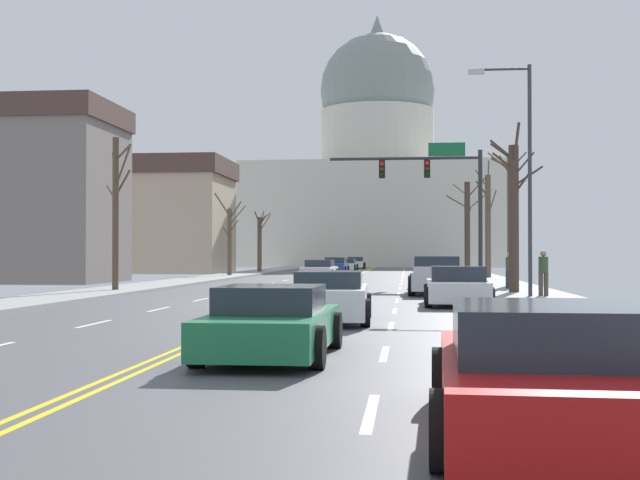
% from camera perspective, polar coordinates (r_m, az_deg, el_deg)
% --- Properties ---
extents(ground, '(20.00, 180.00, 0.20)m').
position_cam_1_polar(ground, '(28.17, -2.00, -4.24)').
color(ground, '#505055').
extents(signal_gantry, '(7.91, 0.41, 7.26)m').
position_cam_1_polar(signal_gantry, '(44.42, 7.97, 3.81)').
color(signal_gantry, '#28282D').
rests_on(signal_gantry, ground).
extents(street_lamp_right, '(2.22, 0.24, 8.25)m').
position_cam_1_polar(street_lamp_right, '(31.07, 13.45, 5.28)').
color(street_lamp_right, '#333338').
rests_on(street_lamp_right, ground).
extents(capitol_building, '(31.58, 22.53, 31.74)m').
position_cam_1_polar(capitol_building, '(107.21, 3.88, 4.07)').
color(capitol_building, beige).
rests_on(capitol_building, ground).
extents(sedan_near_00, '(2.12, 4.42, 1.22)m').
position_cam_1_polar(sedan_near_00, '(41.20, 7.62, -2.40)').
color(sedan_near_00, navy).
rests_on(sedan_near_00, ground).
extents(pickup_truck_near_01, '(2.34, 5.47, 1.53)m').
position_cam_1_polar(pickup_truck_near_01, '(34.75, 7.87, -2.48)').
color(pickup_truck_near_01, '#ADB2B7').
rests_on(pickup_truck_near_01, ground).
extents(sedan_near_02, '(2.13, 4.39, 1.26)m').
position_cam_1_polar(sedan_near_02, '(27.34, 9.23, -3.15)').
color(sedan_near_02, silver).
rests_on(sedan_near_02, ground).
extents(sedan_near_03, '(2.08, 4.66, 1.24)m').
position_cam_1_polar(sedan_near_03, '(20.61, 0.71, -3.90)').
color(sedan_near_03, silver).
rests_on(sedan_near_03, ground).
extents(sedan_near_04, '(2.02, 4.45, 1.16)m').
position_cam_1_polar(sedan_near_04, '(13.71, -3.25, -5.65)').
color(sedan_near_04, '#1E7247').
rests_on(sedan_near_04, ground).
extents(sedan_near_05, '(2.22, 4.70, 1.22)m').
position_cam_1_polar(sedan_near_05, '(8.11, 15.00, -8.70)').
color(sedan_near_05, '#B71414').
rests_on(sedan_near_05, ground).
extents(sedan_oncoming_00, '(2.21, 4.53, 1.21)m').
position_cam_1_polar(sedan_oncoming_00, '(54.20, -0.03, -2.02)').
color(sedan_oncoming_00, silver).
rests_on(sedan_oncoming_00, ground).
extents(sedan_oncoming_01, '(2.04, 4.42, 1.30)m').
position_cam_1_polar(sedan_oncoming_01, '(67.19, 1.04, -1.77)').
color(sedan_oncoming_01, navy).
rests_on(sedan_oncoming_01, ground).
extents(sedan_oncoming_02, '(2.17, 4.50, 1.12)m').
position_cam_1_polar(sedan_oncoming_02, '(77.28, 1.72, -1.70)').
color(sedan_oncoming_02, silver).
rests_on(sedan_oncoming_02, ground).
extents(sedan_oncoming_03, '(2.05, 4.65, 1.22)m').
position_cam_1_polar(sedan_oncoming_03, '(89.31, 2.41, -1.56)').
color(sedan_oncoming_03, silver).
rests_on(sedan_oncoming_03, ground).
extents(flank_building_00, '(8.70, 7.61, 10.12)m').
position_cam_1_polar(flank_building_00, '(50.49, -18.39, 3.07)').
color(flank_building_00, slate).
rests_on(flank_building_00, ground).
extents(flank_building_01, '(13.66, 9.49, 9.43)m').
position_cam_1_polar(flank_building_01, '(71.98, -11.54, 1.62)').
color(flank_building_01, tan).
rests_on(flank_building_01, ground).
extents(bare_tree_00, '(2.12, 2.32, 6.54)m').
position_cam_1_polar(bare_tree_00, '(34.12, 12.92, 1.76)').
color(bare_tree_00, '#423328').
rests_on(bare_tree_00, ground).
extents(bare_tree_01, '(1.57, 2.03, 4.94)m').
position_cam_1_polar(bare_tree_01, '(69.20, -4.08, -0.08)').
color(bare_tree_01, brown).
rests_on(bare_tree_01, ground).
extents(bare_tree_02, '(1.22, 2.16, 7.40)m').
position_cam_1_polar(bare_tree_02, '(53.81, 11.24, 1.10)').
color(bare_tree_02, brown).
rests_on(bare_tree_02, ground).
extents(bare_tree_03, '(1.59, 2.13, 6.36)m').
position_cam_1_polar(bare_tree_03, '(36.34, -13.58, 2.06)').
color(bare_tree_03, '#4C3D2D').
rests_on(bare_tree_03, ground).
extents(bare_tree_04, '(1.91, 1.63, 6.32)m').
position_cam_1_polar(bare_tree_04, '(40.51, 12.73, 1.44)').
color(bare_tree_04, brown).
rests_on(bare_tree_04, ground).
extents(bare_tree_05, '(2.14, 1.89, 5.67)m').
position_cam_1_polar(bare_tree_05, '(58.48, -6.12, 0.14)').
color(bare_tree_05, brown).
rests_on(bare_tree_05, ground).
extents(bare_tree_06, '(2.79, 1.40, 6.79)m').
position_cam_1_polar(bare_tree_06, '(59.81, 9.89, 0.87)').
color(bare_tree_06, '#423328').
rests_on(bare_tree_06, ground).
extents(pedestrian_00, '(0.35, 0.34, 1.56)m').
position_cam_1_polar(pedestrian_00, '(37.10, 12.66, -1.89)').
color(pedestrian_00, '#33333D').
rests_on(pedestrian_00, ground).
extents(pedestrian_01, '(0.35, 0.34, 1.62)m').
position_cam_1_polar(pedestrian_01, '(31.30, 14.81, -2.01)').
color(pedestrian_01, '#4C4238').
rests_on(pedestrian_01, ground).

